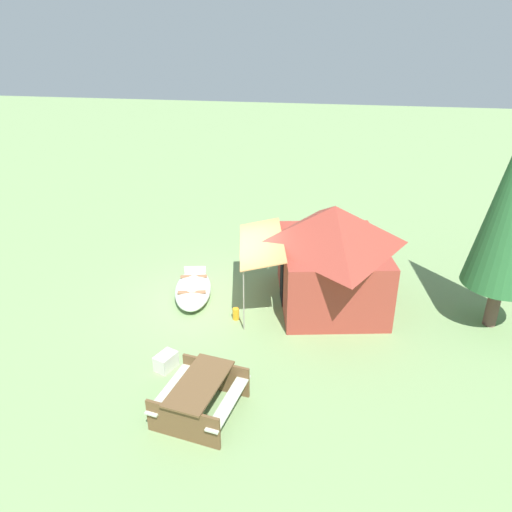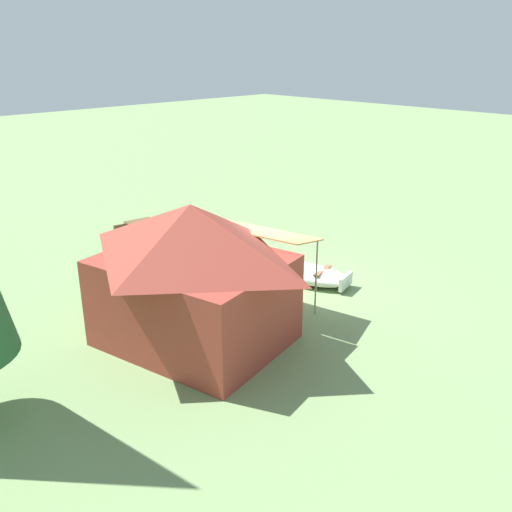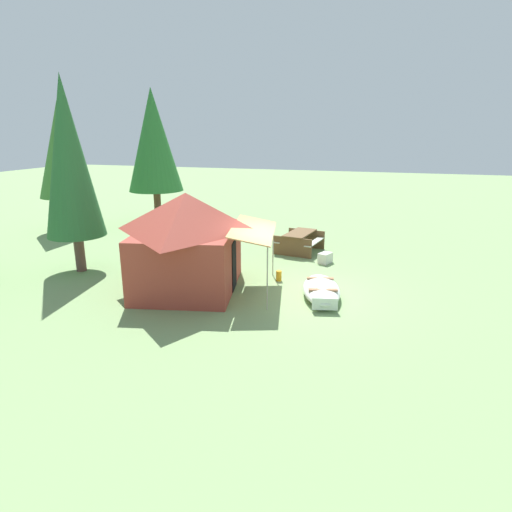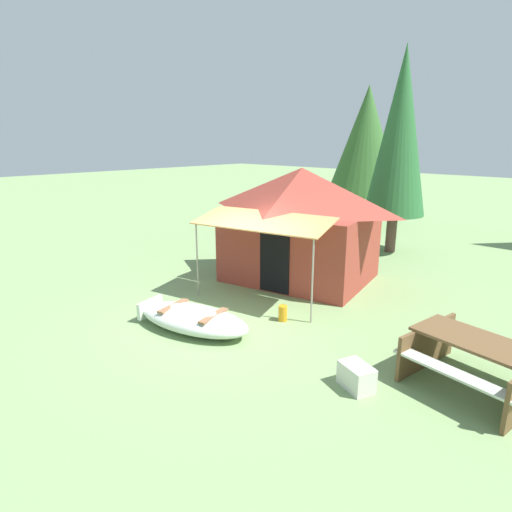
# 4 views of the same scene
# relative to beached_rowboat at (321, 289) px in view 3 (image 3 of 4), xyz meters

# --- Properties ---
(ground_plane) EXTENTS (80.00, 80.00, 0.00)m
(ground_plane) POSITION_rel_beached_rowboat_xyz_m (0.06, 0.95, -0.22)
(ground_plane) COLOR #78975F
(beached_rowboat) EXTENTS (2.55, 1.56, 0.43)m
(beached_rowboat) POSITION_rel_beached_rowboat_xyz_m (0.00, 0.00, 0.00)
(beached_rowboat) COLOR silver
(beached_rowboat) RESTS_ON ground_plane
(canvas_cabin_tent) EXTENTS (4.17, 4.56, 2.84)m
(canvas_cabin_tent) POSITION_rel_beached_rowboat_xyz_m (-0.43, 3.86, 1.25)
(canvas_cabin_tent) COLOR #9A3A2D
(canvas_cabin_tent) RESTS_ON ground_plane
(picnic_table) EXTENTS (1.93, 1.77, 0.76)m
(picnic_table) POSITION_rel_beached_rowboat_xyz_m (4.53, 1.56, 0.26)
(picnic_table) COLOR brown
(picnic_table) RESTS_ON ground_plane
(cooler_box) EXTENTS (0.60, 0.50, 0.37)m
(cooler_box) POSITION_rel_beached_rowboat_xyz_m (3.31, 0.38, -0.04)
(cooler_box) COLOR silver
(cooler_box) RESTS_ON ground_plane
(fuel_can) EXTENTS (0.25, 0.25, 0.32)m
(fuel_can) POSITION_rel_beached_rowboat_xyz_m (1.00, 1.48, -0.06)
(fuel_can) COLOR orange
(fuel_can) RESTS_ON ground_plane
(pine_tree_back_left) EXTENTS (2.34, 2.34, 5.78)m
(pine_tree_back_left) POSITION_rel_beached_rowboat_xyz_m (5.00, 12.51, 3.45)
(pine_tree_back_left) COLOR brown
(pine_tree_back_left) RESTS_ON ground_plane
(pine_tree_back_right) EXTENTS (2.68, 2.68, 6.53)m
(pine_tree_back_right) POSITION_rel_beached_rowboat_xyz_m (7.98, 9.62, 3.83)
(pine_tree_back_right) COLOR brown
(pine_tree_back_right) RESTS_ON ground_plane
(pine_tree_side) EXTENTS (1.86, 1.86, 6.21)m
(pine_tree_side) POSITION_rel_beached_rowboat_xyz_m (0.04, 8.06, 3.46)
(pine_tree_side) COLOR brown
(pine_tree_side) RESTS_ON ground_plane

